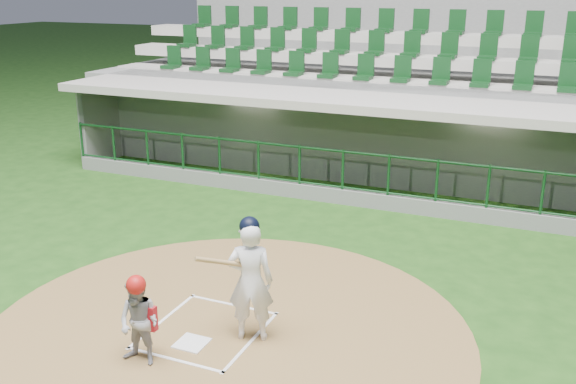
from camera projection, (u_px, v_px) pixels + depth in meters
name	position (u px, v px, depth m)	size (l,w,h in m)	color
ground	(216.00, 322.00, 9.72)	(120.00, 120.00, 0.00)	#1A4112
dirt_circle	(227.00, 332.00, 9.43)	(7.20, 7.20, 0.01)	brown
home_plate	(192.00, 343.00, 9.10)	(0.43, 0.43, 0.02)	white
batter_box_chalk	(206.00, 330.00, 9.45)	(1.55, 1.80, 0.01)	white
dugout_structure	(370.00, 146.00, 16.22)	(16.40, 3.70, 3.00)	slate
seating_deck	(397.00, 107.00, 18.80)	(17.00, 6.72, 5.15)	slate
batter	(250.00, 279.00, 8.98)	(0.92, 0.95, 1.86)	white
catcher	(139.00, 321.00, 8.47)	(0.59, 0.47, 1.29)	#95959A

